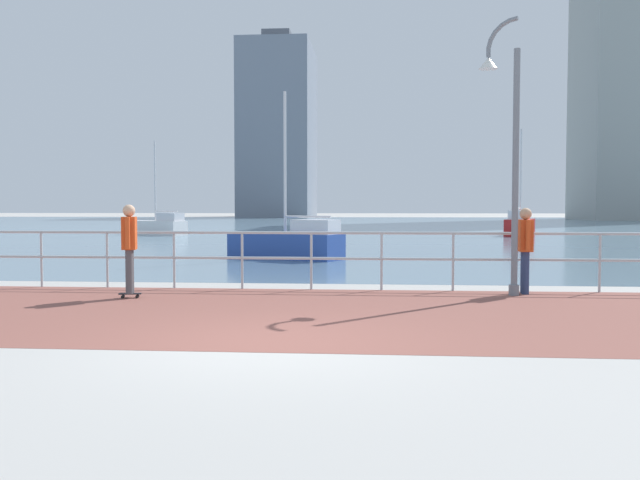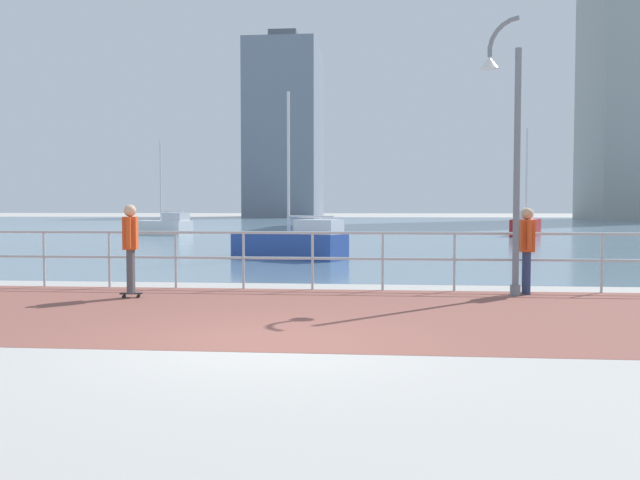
# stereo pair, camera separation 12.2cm
# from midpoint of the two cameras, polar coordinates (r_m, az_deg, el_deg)

# --- Properties ---
(ground) EXTENTS (220.00, 220.00, 0.00)m
(ground) POSITION_cam_midpoint_polar(r_m,az_deg,el_deg) (48.24, 3.11, 0.85)
(ground) COLOR #ADAAA5
(brick_paving) EXTENTS (28.00, 5.96, 0.01)m
(brick_paving) POSITION_cam_midpoint_polar(r_m,az_deg,el_deg) (10.84, -2.56, -6.00)
(brick_paving) COLOR brown
(brick_paving) RESTS_ON ground
(harbor_water) EXTENTS (180.00, 88.00, 0.00)m
(harbor_water) POSITION_cam_midpoint_polar(r_m,az_deg,el_deg) (58.65, 3.39, 1.20)
(harbor_water) COLOR slate
(harbor_water) RESTS_ON ground
(waterfront_railing) EXTENTS (25.25, 0.06, 1.16)m
(waterfront_railing) POSITION_cam_midpoint_polar(r_m,az_deg,el_deg) (13.70, -0.99, -0.80)
(waterfront_railing) COLOR #B2BCC1
(waterfront_railing) RESTS_ON ground
(lamppost) EXTENTS (0.75, 0.53, 5.15)m
(lamppost) POSITION_cam_midpoint_polar(r_m,az_deg,el_deg) (13.35, 15.01, 7.82)
(lamppost) COLOR slate
(lamppost) RESTS_ON ground
(skateboarder) EXTENTS (0.41, 0.56, 1.70)m
(skateboarder) POSITION_cam_midpoint_polar(r_m,az_deg,el_deg) (12.88, -15.80, -0.17)
(skateboarder) COLOR black
(skateboarder) RESTS_ON ground
(bystander) EXTENTS (0.24, 0.55, 1.63)m
(bystander) POSITION_cam_midpoint_polar(r_m,az_deg,el_deg) (13.56, 16.42, -0.28)
(bystander) COLOR navy
(bystander) RESTS_ON ground
(sailboat_yellow) EXTENTS (3.98, 2.78, 5.41)m
(sailboat_yellow) POSITION_cam_midpoint_polar(r_m,az_deg,el_deg) (40.47, -13.43, 1.13)
(sailboat_yellow) COLOR white
(sailboat_yellow) RESTS_ON ground
(sailboat_blue) EXTENTS (3.88, 2.68, 5.26)m
(sailboat_blue) POSITION_cam_midpoint_polar(r_m,az_deg,el_deg) (21.72, -2.76, -0.24)
(sailboat_blue) COLOR #284799
(sailboat_blue) RESTS_ON ground
(sailboat_ivory) EXTENTS (2.52, 4.51, 6.05)m
(sailboat_ivory) POSITION_cam_midpoint_polar(r_m,az_deg,el_deg) (40.65, 16.17, 1.19)
(sailboat_ivory) COLOR #B21E1E
(sailboat_ivory) RESTS_ON ground
(tower_brick) EXTENTS (10.34, 15.74, 27.60)m
(tower_brick) POSITION_cam_midpoint_polar(r_m,az_deg,el_deg) (105.55, -3.49, 8.98)
(tower_brick) COLOR slate
(tower_brick) RESTS_ON ground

